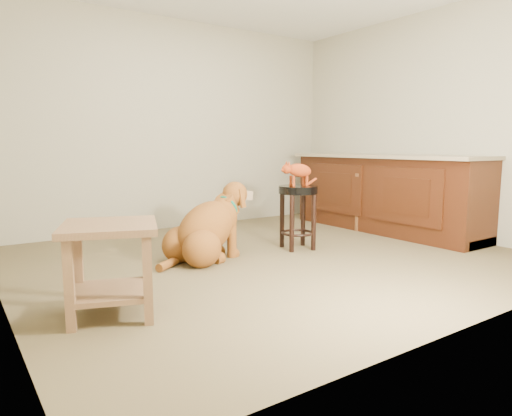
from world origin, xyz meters
TOP-DOWN VIEW (x-y plane):
  - floor at (0.00, 0.00)m, footprint 4.50×4.00m
  - room_shell at (0.00, 0.00)m, footprint 4.54×4.04m
  - cabinet_run at (1.94, 0.30)m, footprint 0.70×2.56m
  - padded_stool at (0.43, 0.14)m, footprint 0.40×0.40m
  - wood_stool at (1.85, 0.57)m, footprint 0.48×0.48m
  - side_table at (-1.70, -0.63)m, footprint 0.71×0.71m
  - golden_retriever at (-0.56, 0.25)m, footprint 1.16×0.67m
  - tabby_kitten at (0.42, 0.14)m, footprint 0.44×0.19m

SIDE VIEW (x-z plane):
  - floor at x=0.00m, z-range -0.01..0.01m
  - golden_retriever at x=-0.56m, z-range -0.10..0.66m
  - wood_stool at x=1.85m, z-range 0.01..0.73m
  - side_table at x=-1.70m, z-range 0.09..0.67m
  - cabinet_run at x=1.94m, z-range -0.03..0.91m
  - padded_stool at x=0.43m, z-range 0.14..0.78m
  - tabby_kitten at x=0.42m, z-range 0.66..0.93m
  - room_shell at x=0.00m, z-range 0.37..2.99m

